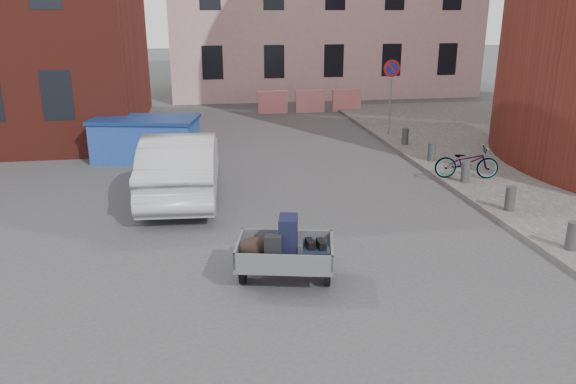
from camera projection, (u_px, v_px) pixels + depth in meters
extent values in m
plane|color=#38383A|center=(251.00, 255.00, 10.72)|extent=(120.00, 120.00, 0.00)
cylinder|color=gray|center=(390.00, 98.00, 20.11)|extent=(0.07, 0.07, 2.60)
cylinder|color=red|center=(392.00, 68.00, 19.77)|extent=(0.60, 0.03, 0.60)
cylinder|color=navy|center=(392.00, 68.00, 19.75)|extent=(0.44, 0.03, 0.44)
cylinder|color=#3A3A3D|center=(572.00, 236.00, 10.59)|extent=(0.22, 0.22, 0.55)
cylinder|color=#3A3A3D|center=(510.00, 199.00, 12.65)|extent=(0.22, 0.22, 0.55)
cylinder|color=#3A3A3D|center=(465.00, 172.00, 14.71)|extent=(0.22, 0.22, 0.55)
cylinder|color=#3A3A3D|center=(432.00, 152.00, 16.78)|extent=(0.22, 0.22, 0.55)
cylinder|color=#3A3A3D|center=(405.00, 136.00, 18.84)|extent=(0.22, 0.22, 0.55)
cube|color=red|center=(273.00, 102.00, 25.02)|extent=(1.30, 0.18, 1.00)
cube|color=red|center=(310.00, 101.00, 25.28)|extent=(1.30, 0.18, 1.00)
cube|color=red|center=(347.00, 100.00, 25.54)|extent=(1.30, 0.18, 1.00)
cylinder|color=black|center=(243.00, 271.00, 9.57)|extent=(0.19, 0.45, 0.44)
cylinder|color=black|center=(327.00, 273.00, 9.49)|extent=(0.19, 0.45, 0.44)
cube|color=slate|center=(285.00, 259.00, 9.45)|extent=(1.80, 1.42, 0.08)
cube|color=slate|center=(239.00, 248.00, 9.44)|extent=(0.28, 1.08, 0.28)
cube|color=slate|center=(332.00, 250.00, 9.36)|extent=(0.28, 1.08, 0.28)
cube|color=slate|center=(287.00, 237.00, 9.90)|extent=(1.57, 0.39, 0.28)
cube|color=slate|center=(283.00, 263.00, 8.90)|extent=(1.57, 0.39, 0.28)
cube|color=slate|center=(288.00, 241.00, 10.33)|extent=(0.23, 0.70, 0.06)
cube|color=#151632|center=(288.00, 237.00, 9.38)|extent=(0.39, 0.50, 0.70)
cube|color=black|center=(315.00, 253.00, 9.28)|extent=(0.52, 0.67, 0.25)
ellipsoid|color=black|center=(255.00, 248.00, 9.37)|extent=(0.66, 0.48, 0.36)
cube|color=black|center=(273.00, 250.00, 9.14)|extent=(0.31, 0.24, 0.48)
ellipsoid|color=#1A2CC9|center=(283.00, 242.00, 9.74)|extent=(0.42, 0.37, 0.24)
cube|color=black|center=(310.00, 244.00, 9.18)|extent=(0.12, 0.27, 0.13)
cube|color=black|center=(321.00, 244.00, 9.17)|extent=(0.12, 0.27, 0.13)
cube|color=#2349A6|center=(146.00, 141.00, 17.25)|extent=(3.31, 2.15, 1.22)
cube|color=navy|center=(144.00, 119.00, 17.05)|extent=(3.43, 2.27, 0.10)
imported|color=#AAACB2|center=(181.00, 165.00, 13.86)|extent=(2.00, 5.01, 1.62)
imported|color=black|center=(467.00, 162.00, 15.03)|extent=(1.76, 0.94, 0.88)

